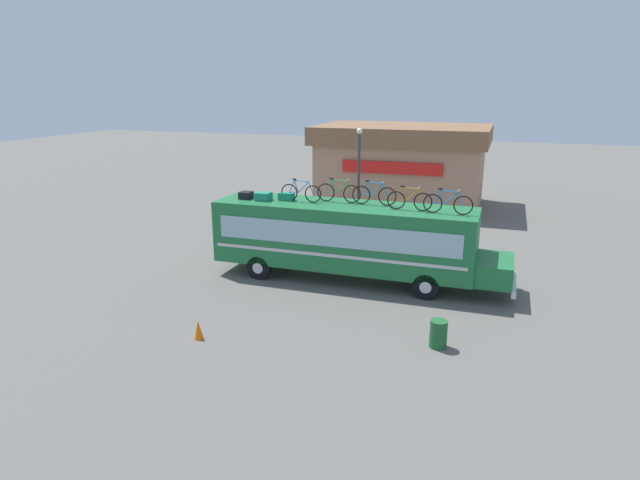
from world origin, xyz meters
name	(u,v)px	position (x,y,z in m)	size (l,w,h in m)	color
ground_plane	(343,278)	(0.00, 0.00, 0.00)	(120.00, 120.00, 0.00)	#605E59
bus	(349,237)	(0.22, 0.00, 1.75)	(11.59, 2.55, 3.02)	#1E6B38
luggage_bag_1	(246,195)	(-4.07, -0.17, 3.16)	(0.46, 0.51, 0.29)	black
luggage_bag_2	(263,196)	(-3.27, -0.23, 3.18)	(0.57, 0.53, 0.32)	#1E7F66
luggage_bag_3	(286,197)	(-2.40, 0.07, 3.17)	(0.61, 0.33, 0.30)	#1E7F66
rooftop_bicycle_1	(301,192)	(-1.74, -0.02, 3.40)	(1.69, 0.44, 0.91)	black
rooftop_bicycle_2	(339,192)	(-0.32, 0.39, 3.41)	(1.78, 0.44, 0.95)	black
rooftop_bicycle_3	(374,195)	(1.11, 0.35, 3.41)	(1.74, 0.44, 0.95)	black
rooftop_bicycle_4	(409,200)	(2.55, -0.14, 3.40)	(1.67, 0.44, 0.91)	black
rooftop_bicycle_5	(448,203)	(3.95, -0.29, 3.40)	(1.76, 0.44, 0.92)	black
roadside_building	(402,164)	(-0.51, 14.91, 2.59)	(10.58, 7.24, 5.03)	tan
trash_bin	(438,334)	(4.35, -4.79, 0.42)	(0.51, 0.51, 0.84)	#1E592D
traffic_cone	(198,330)	(-2.61, -6.60, 0.30)	(0.29, 0.29, 0.59)	orange
street_lamp	(359,176)	(-1.12, 6.41, 3.11)	(0.29, 0.29, 5.44)	#38383D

